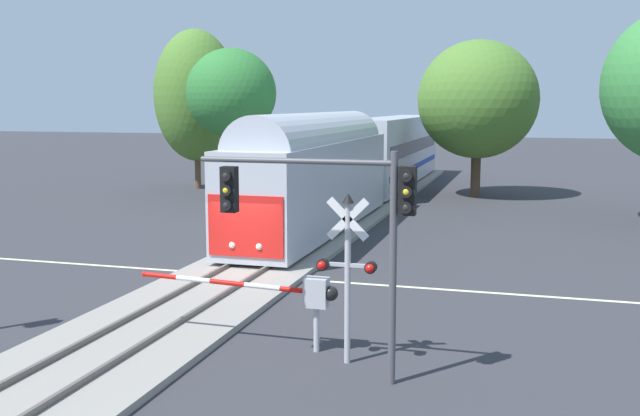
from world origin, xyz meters
name	(u,v)px	position (x,y,z in m)	size (l,w,h in m)	color
ground_plane	(244,276)	(0.00, 0.00, 0.00)	(220.00, 220.00, 0.00)	#333338
road_centre_stripe	(244,275)	(0.00, 0.00, 0.00)	(44.00, 0.20, 0.01)	beige
railway_track	(244,273)	(0.00, 0.00, 0.10)	(4.40, 80.00, 0.32)	gray
commuter_train	(364,157)	(0.00, 18.56, 2.78)	(3.04, 39.64, 5.16)	#B2B7C1
crossing_gate_near	(297,293)	(4.11, -6.74, 1.40)	(5.15, 0.40, 1.80)	#B7B7BC
crossing_signal_mast	(347,261)	(5.49, -7.32, 2.39)	(1.36, 0.44, 3.91)	#B2B2B7
traffic_signal_near_right	(334,208)	(5.43, -8.27, 3.70)	(4.72, 0.38, 4.92)	#4C4C51
pine_left_background	(196,96)	(-12.90, 23.37, 6.42)	(5.73, 5.73, 10.91)	brown
elm_centre_background	(478,100)	(6.04, 23.93, 6.12)	(7.46, 7.46, 9.80)	#4C3828
oak_behind_train	(231,94)	(-8.12, 18.28, 6.46)	(5.41, 5.41, 9.18)	#4C3828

